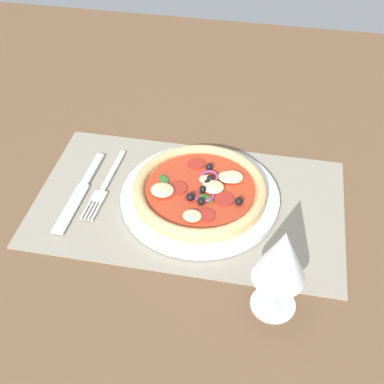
# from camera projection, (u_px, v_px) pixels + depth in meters

# --- Properties ---
(ground_plane) EXTENTS (1.90, 1.40, 0.02)m
(ground_plane) POSITION_uv_depth(u_px,v_px,m) (189.00, 208.00, 0.87)
(ground_plane) COLOR brown
(placemat) EXTENTS (0.51, 0.30, 0.00)m
(placemat) POSITION_uv_depth(u_px,v_px,m) (189.00, 202.00, 0.86)
(placemat) COLOR gray
(placemat) RESTS_ON ground_plane
(plate) EXTENTS (0.27, 0.27, 0.01)m
(plate) POSITION_uv_depth(u_px,v_px,m) (200.00, 197.00, 0.86)
(plate) COLOR white
(plate) RESTS_ON placemat
(pizza) EXTENTS (0.22, 0.22, 0.03)m
(pizza) POSITION_uv_depth(u_px,v_px,m) (200.00, 189.00, 0.85)
(pizza) COLOR tan
(pizza) RESTS_ON plate
(fork) EXTENTS (0.03, 0.18, 0.00)m
(fork) POSITION_uv_depth(u_px,v_px,m) (104.00, 187.00, 0.88)
(fork) COLOR silver
(fork) RESTS_ON placemat
(knife) EXTENTS (0.02, 0.20, 0.01)m
(knife) POSITION_uv_depth(u_px,v_px,m) (80.00, 192.00, 0.87)
(knife) COLOR silver
(knife) RESTS_ON placemat
(wine_glass) EXTENTS (0.07, 0.07, 0.15)m
(wine_glass) POSITION_uv_depth(u_px,v_px,m) (282.00, 257.00, 0.65)
(wine_glass) COLOR silver
(wine_glass) RESTS_ON ground_plane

